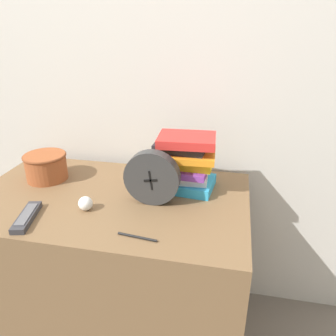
{
  "coord_description": "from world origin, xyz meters",
  "views": [
    {
      "loc": [
        0.45,
        -0.72,
        1.34
      ],
      "look_at": [
        0.22,
        0.38,
        0.84
      ],
      "focal_mm": 35.0,
      "sensor_mm": 36.0,
      "label": 1
    }
  ],
  "objects_px": {
    "book_stack": "(185,162)",
    "tv_remote": "(27,217)",
    "crumpled_paper_ball": "(85,203)",
    "basket": "(46,166)",
    "pen": "(137,237)",
    "desk_clock": "(152,178)"
  },
  "relations": [
    {
      "from": "tv_remote",
      "to": "pen",
      "type": "xyz_separation_m",
      "value": [
        0.4,
        -0.02,
        -0.01
      ]
    },
    {
      "from": "desk_clock",
      "to": "basket",
      "type": "relative_size",
      "value": 1.15
    },
    {
      "from": "book_stack",
      "to": "crumpled_paper_ball",
      "type": "bearing_deg",
      "value": -142.49
    },
    {
      "from": "crumpled_paper_ball",
      "to": "pen",
      "type": "distance_m",
      "value": 0.26
    },
    {
      "from": "crumpled_paper_ball",
      "to": "basket",
      "type": "bearing_deg",
      "value": 142.82
    },
    {
      "from": "tv_remote",
      "to": "pen",
      "type": "height_order",
      "value": "tv_remote"
    },
    {
      "from": "book_stack",
      "to": "basket",
      "type": "relative_size",
      "value": 1.38
    },
    {
      "from": "desk_clock",
      "to": "basket",
      "type": "distance_m",
      "value": 0.5
    },
    {
      "from": "desk_clock",
      "to": "pen",
      "type": "height_order",
      "value": "desk_clock"
    },
    {
      "from": "crumpled_paper_ball",
      "to": "pen",
      "type": "bearing_deg",
      "value": -28.81
    },
    {
      "from": "basket",
      "to": "crumpled_paper_ball",
      "type": "bearing_deg",
      "value": -37.18
    },
    {
      "from": "basket",
      "to": "pen",
      "type": "distance_m",
      "value": 0.6
    },
    {
      "from": "tv_remote",
      "to": "crumpled_paper_ball",
      "type": "height_order",
      "value": "crumpled_paper_ball"
    },
    {
      "from": "basket",
      "to": "pen",
      "type": "height_order",
      "value": "basket"
    },
    {
      "from": "basket",
      "to": "pen",
      "type": "relative_size",
      "value": 1.35
    },
    {
      "from": "crumpled_paper_ball",
      "to": "pen",
      "type": "relative_size",
      "value": 0.39
    },
    {
      "from": "desk_clock",
      "to": "crumpled_paper_ball",
      "type": "relative_size",
      "value": 4.0
    },
    {
      "from": "tv_remote",
      "to": "pen",
      "type": "distance_m",
      "value": 0.4
    },
    {
      "from": "pen",
      "to": "book_stack",
      "type": "bearing_deg",
      "value": 76.59
    },
    {
      "from": "basket",
      "to": "tv_remote",
      "type": "relative_size",
      "value": 0.95
    },
    {
      "from": "book_stack",
      "to": "tv_remote",
      "type": "xyz_separation_m",
      "value": [
        -0.49,
        -0.34,
        -0.1
      ]
    },
    {
      "from": "book_stack",
      "to": "basket",
      "type": "distance_m",
      "value": 0.59
    }
  ]
}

